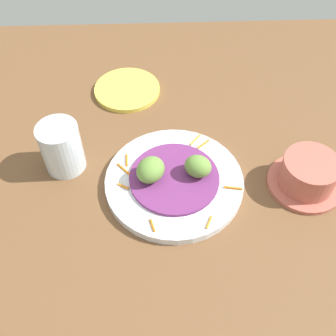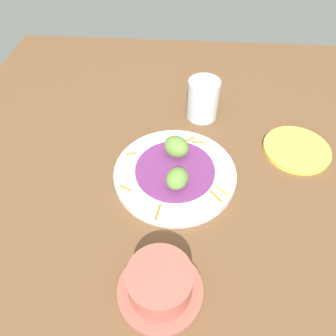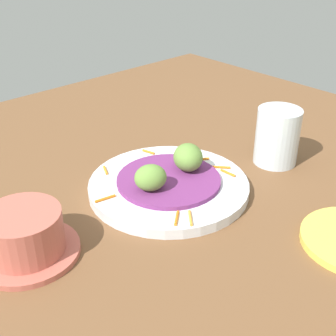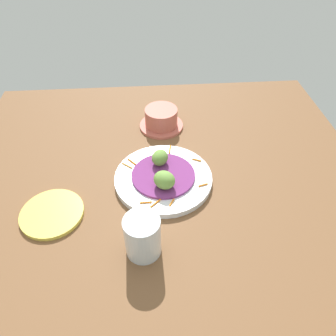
{
  "view_description": "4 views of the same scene",
  "coord_description": "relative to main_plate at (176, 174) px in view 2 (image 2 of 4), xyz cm",
  "views": [
    {
      "loc": [
        1.95,
        -44.36,
        60.99
      ],
      "look_at": [
        3.74,
        1.42,
        5.09
      ],
      "focal_mm": 42.84,
      "sensor_mm": 36.0,
      "label": 1
    },
    {
      "loc": [
        46.69,
        1.59,
        51.74
      ],
      "look_at": [
        5.5,
        -1.38,
        5.18
      ],
      "focal_mm": 33.27,
      "sensor_mm": 36.0,
      "label": 2
    },
    {
      "loc": [
        46.63,
        45.37,
        40.58
      ],
      "look_at": [
        3.52,
        -1.57,
        4.96
      ],
      "focal_mm": 49.02,
      "sensor_mm": 36.0,
      "label": 3
    },
    {
      "loc": [
        -53.31,
        3.21,
        61.18
      ],
      "look_at": [
        5.1,
        -1.23,
        6.14
      ],
      "focal_mm": 34.01,
      "sensor_mm": 36.0,
      "label": 4
    }
  ],
  "objects": [
    {
      "name": "terracotta_bowl",
      "position": [
        23.89,
        -1.07,
        2.09
      ],
      "size": [
        13.56,
        13.56,
        6.34
      ],
      "color": "#B75B4C",
      "rests_on": "table_surface"
    },
    {
      "name": "cabbage_bed",
      "position": [
        -0.0,
        0.0,
        1.16
      ],
      "size": [
        16.3,
        16.3,
        0.69
      ],
      "primitive_type": "cylinder",
      "color": "#702D6B",
      "rests_on": "main_plate"
    },
    {
      "name": "carrot_garnish",
      "position": [
        -0.26,
        0.75,
        1.01
      ],
      "size": [
        22.48,
        21.75,
        0.4
      ],
      "color": "orange",
      "rests_on": "main_plate"
    },
    {
      "name": "main_plate",
      "position": [
        0.0,
        0.0,
        0.0
      ],
      "size": [
        25.18,
        25.18,
        1.62
      ],
      "primitive_type": "cylinder",
      "color": "silver",
      "rests_on": "table_surface"
    },
    {
      "name": "side_plate_small",
      "position": [
        -9.3,
        26.59,
        -0.31
      ],
      "size": [
        14.7,
        14.7,
        1.01
      ],
      "primitive_type": "cylinder",
      "color": "#E0CC4C",
      "rests_on": "table_surface"
    },
    {
      "name": "water_glass",
      "position": [
        -20.35,
        5.37,
        4.1
      ],
      "size": [
        7.51,
        7.51,
        9.83
      ],
      "primitive_type": "cylinder",
      "color": "silver",
      "rests_on": "table_surface"
    },
    {
      "name": "guac_scoop_center",
      "position": [
        4.2,
        0.46,
        3.5
      ],
      "size": [
        6.14,
        5.8,
        3.98
      ],
      "primitive_type": "ellipsoid",
      "rotation": [
        0.0,
        0.0,
        2.71
      ],
      "color": "olive",
      "rests_on": "cabbage_bed"
    },
    {
      "name": "guac_scoop_left",
      "position": [
        -4.2,
        -0.46,
        3.66
      ],
      "size": [
        7.06,
        7.2,
        4.31
      ],
      "primitive_type": "ellipsoid",
      "rotation": [
        0.0,
        0.0,
        5.63
      ],
      "color": "olive",
      "rests_on": "cabbage_bed"
    },
    {
      "name": "table_surface",
      "position": [
        -4.82,
        -0.14,
        -1.81
      ],
      "size": [
        110.0,
        110.0,
        2.0
      ],
      "primitive_type": "cube",
      "color": "brown",
      "rests_on": "ground"
    }
  ]
}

